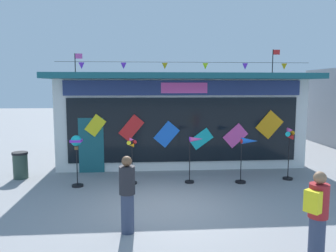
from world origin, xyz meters
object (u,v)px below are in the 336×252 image
kite_shop_building (176,115)px  person_mid_plaza (127,194)px  wind_spinner_left (132,157)px  wind_spinner_center_right (247,150)px  trash_bin (20,165)px  wind_spinner_right (290,145)px  person_near_camera (317,216)px  wind_spinner_far_left (76,148)px  wind_spinner_center_left (194,152)px

kite_shop_building → person_mid_plaza: kite_shop_building is taller
kite_shop_building → wind_spinner_left: bearing=-112.3°
wind_spinner_center_right → trash_bin: 7.63m
wind_spinner_left → person_mid_plaza: bearing=-89.8°
wind_spinner_right → trash_bin: size_ratio=1.94×
trash_bin → person_near_camera: bearing=-40.4°
wind_spinner_right → person_near_camera: 5.60m
wind_spinner_far_left → person_mid_plaza: bearing=-63.7°
wind_spinner_center_right → person_mid_plaza: person_mid_plaza is taller
wind_spinner_right → person_mid_plaza: 6.42m
wind_spinner_far_left → trash_bin: size_ratio=1.78×
wind_spinner_right → trash_bin: 9.11m
person_near_camera → person_mid_plaza: size_ratio=1.00×
wind_spinner_left → person_near_camera: (3.37, -5.17, 0.00)m
person_near_camera → trash_bin: person_near_camera is taller
wind_spinner_center_right → person_mid_plaza: bearing=-136.7°
wind_spinner_left → person_near_camera: person_near_camera is taller
wind_spinner_center_left → person_near_camera: bearing=-75.0°
wind_spinner_center_right → wind_spinner_right: bearing=9.1°
kite_shop_building → wind_spinner_right: (3.36, -4.42, -0.63)m
wind_spinner_center_left → person_mid_plaza: (-1.98, -3.62, -0.15)m
wind_spinner_right → trash_bin: (-9.04, 0.84, -0.72)m
wind_spinner_center_right → wind_spinner_right: wind_spinner_right is taller
trash_bin → wind_spinner_far_left: bearing=-27.5°
wind_spinner_center_left → person_mid_plaza: size_ratio=0.90×
kite_shop_building → wind_spinner_left: kite_shop_building is taller
wind_spinner_left → person_mid_plaza: (0.01, -3.62, -0.03)m
wind_spinner_far_left → wind_spinner_center_left: wind_spinner_far_left is taller
wind_spinner_center_left → person_near_camera: size_ratio=0.90×
wind_spinner_left → wind_spinner_far_left: bearing=-175.3°
wind_spinner_right → person_near_camera: size_ratio=1.05×
kite_shop_building → wind_spinner_center_left: 4.60m
wind_spinner_left → trash_bin: (-3.82, 0.96, -0.42)m
wind_spinner_center_left → person_mid_plaza: person_mid_plaza is taller
wind_spinner_center_left → wind_spinner_center_right: (1.72, -0.13, 0.07)m
wind_spinner_far_left → person_near_camera: bearing=-44.7°
wind_spinner_far_left → wind_spinner_center_left: size_ratio=1.07×
wind_spinner_center_right → person_near_camera: bearing=-93.8°
wind_spinner_far_left → trash_bin: (-2.11, 1.10, -0.77)m
wind_spinner_center_left → person_mid_plaza: bearing=-118.7°
kite_shop_building → trash_bin: 6.84m
wind_spinner_center_right → person_near_camera: (-0.33, -5.04, -0.18)m
trash_bin → person_mid_plaza: bearing=-50.1°
wind_spinner_left → wind_spinner_center_left: bearing=0.1°
wind_spinner_right → wind_spinner_center_left: bearing=-178.1°
wind_spinner_center_left → wind_spinner_center_right: wind_spinner_center_left is taller
wind_spinner_left → person_near_camera: bearing=-56.8°
wind_spinner_far_left → person_mid_plaza: (1.72, -3.48, -0.38)m
wind_spinner_center_right → trash_bin: size_ratio=1.63×
wind_spinner_center_right → wind_spinner_far_left: bearing=-179.9°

